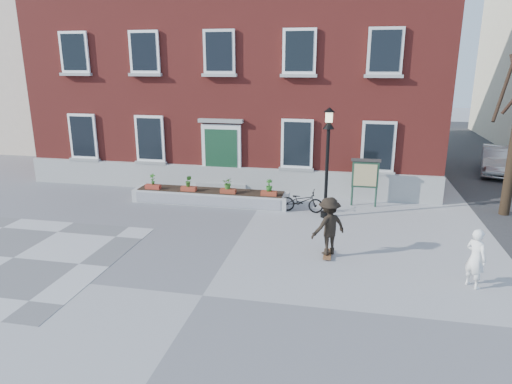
% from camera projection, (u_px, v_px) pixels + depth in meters
% --- Properties ---
extents(ground, '(100.00, 100.00, 0.00)m').
position_uv_depth(ground, '(202.00, 296.00, 10.98)').
color(ground, gray).
rests_on(ground, ground).
extents(checker_patch, '(6.00, 6.00, 0.01)m').
position_uv_depth(checker_patch, '(13.00, 258.00, 13.08)').
color(checker_patch, '#5B5B5E').
rests_on(checker_patch, ground).
extents(distant_building, '(10.00, 12.00, 13.00)m').
position_uv_depth(distant_building, '(40.00, 45.00, 31.48)').
color(distant_building, beige).
rests_on(distant_building, ground).
extents(bicycle, '(1.64, 0.63, 0.85)m').
position_uv_depth(bicycle, '(301.00, 201.00, 16.96)').
color(bicycle, black).
rests_on(bicycle, ground).
extents(parked_car, '(2.34, 4.35, 1.36)m').
position_uv_depth(parked_car, '(498.00, 160.00, 22.69)').
color(parked_car, '#AAACAF').
rests_on(parked_car, ground).
extents(bystander, '(0.63, 0.66, 1.53)m').
position_uv_depth(bystander, '(476.00, 258.00, 11.23)').
color(bystander, white).
rests_on(bystander, ground).
extents(brick_building, '(18.40, 10.85, 12.60)m').
position_uv_depth(brick_building, '(247.00, 43.00, 22.78)').
color(brick_building, maroon).
rests_on(brick_building, ground).
extents(planter_assembly, '(6.20, 1.12, 1.15)m').
position_uv_depth(planter_assembly, '(211.00, 196.00, 18.04)').
color(planter_assembly, beige).
rests_on(planter_assembly, ground).
extents(lamp_post, '(0.40, 0.40, 3.93)m').
position_uv_depth(lamp_post, '(328.00, 148.00, 15.82)').
color(lamp_post, black).
rests_on(lamp_post, ground).
extents(notice_board, '(1.10, 0.16, 1.87)m').
position_uv_depth(notice_board, '(365.00, 175.00, 17.41)').
color(notice_board, '#1B3727').
rests_on(notice_board, ground).
extents(skateboarder, '(1.25, 1.17, 1.77)m').
position_uv_depth(skateboarder, '(329.00, 226.00, 12.96)').
color(skateboarder, brown).
rests_on(skateboarder, ground).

